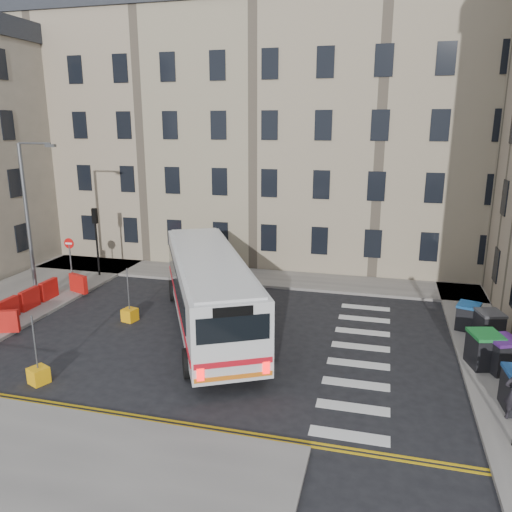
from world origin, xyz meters
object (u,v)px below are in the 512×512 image
at_px(wheelie_bin_e, 468,316).
at_px(bollard_chevron, 39,375).
at_px(bollard_yellow, 130,315).
at_px(wheelie_bin_d, 489,325).
at_px(bus, 209,288).
at_px(streetlamp, 28,220).
at_px(wheelie_bin_c, 484,349).
at_px(wheelie_bin_b, 501,354).

xyz_separation_m(wheelie_bin_e, bollard_chevron, (-15.60, -8.80, -0.44)).
bearing_deg(bollard_yellow, wheelie_bin_d, 5.90).
xyz_separation_m(bus, bollard_chevron, (-4.27, -6.28, -1.64)).
bearing_deg(wheelie_bin_d, bollard_yellow, 170.83).
xyz_separation_m(streetlamp, bollard_chevron, (5.93, -7.58, -4.04)).
xyz_separation_m(bus, wheelie_bin_d, (12.02, 1.54, -1.17)).
bearing_deg(streetlamp, bollard_chevron, -51.96).
distance_m(bollard_yellow, bollard_chevron, 6.18).
relative_size(streetlamp, wheelie_bin_c, 5.64).
relative_size(bollard_yellow, bollard_chevron, 1.00).
height_order(wheelie_bin_c, bollard_chevron, wheelie_bin_c).
height_order(wheelie_bin_c, wheelie_bin_d, wheelie_bin_c).
bearing_deg(wheelie_bin_c, bus, 159.22).
bearing_deg(bollard_chevron, wheelie_bin_c, 18.13).
bearing_deg(wheelie_bin_e, wheelie_bin_d, -36.68).
relative_size(wheelie_bin_b, wheelie_bin_d, 1.11).
bearing_deg(wheelie_bin_b, bollard_chevron, 173.95).
height_order(streetlamp, bollard_yellow, streetlamp).
xyz_separation_m(wheelie_bin_b, wheelie_bin_e, (-0.61, 3.92, -0.07)).
xyz_separation_m(wheelie_bin_b, bollard_chevron, (-16.20, -4.87, -0.51)).
bearing_deg(bollard_yellow, streetlamp, 167.24).
height_order(bus, bollard_chevron, bus).
distance_m(wheelie_bin_d, bollard_yellow, 16.08).
height_order(bus, wheelie_bin_d, bus).
height_order(wheelie_bin_e, bollard_yellow, wheelie_bin_e).
bearing_deg(wheelie_bin_d, wheelie_bin_b, -106.73).
bearing_deg(bus, wheelie_bin_b, -34.01).
xyz_separation_m(wheelie_bin_b, wheelie_bin_d, (0.09, 2.95, -0.03)).
relative_size(streetlamp, wheelie_bin_b, 5.48).
relative_size(bus, wheelie_bin_c, 8.50).
bearing_deg(bollard_yellow, bollard_chevron, -92.79).
relative_size(wheelie_bin_c, wheelie_bin_e, 1.11).
distance_m(wheelie_bin_c, bollard_yellow, 15.39).
xyz_separation_m(bus, wheelie_bin_b, (11.94, -1.41, -1.14)).
bearing_deg(wheelie_bin_c, bollard_yellow, 161.14).
distance_m(wheelie_bin_e, bollard_chevron, 17.91).
xyz_separation_m(wheelie_bin_c, bollard_chevron, (-15.65, -5.12, -0.52)).
relative_size(bus, wheelie_bin_b, 8.25).
xyz_separation_m(wheelie_bin_b, bollard_yellow, (-15.90, 1.30, -0.51)).
bearing_deg(bollard_chevron, wheelie_bin_b, 16.74).
bearing_deg(bollard_chevron, wheelie_bin_e, 29.43).
relative_size(wheelie_bin_b, wheelie_bin_e, 1.15).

